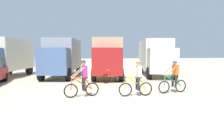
# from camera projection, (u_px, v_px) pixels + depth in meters

# --- Properties ---
(ground_plane) EXTENTS (120.00, 120.00, 0.00)m
(ground_plane) POSITION_uv_depth(u_px,v_px,m) (115.00, 103.00, 8.05)
(ground_plane) COLOR beige
(box_truck_cream_rv) EXTENTS (3.15, 6.98, 3.35)m
(box_truck_cream_rv) POSITION_uv_depth(u_px,v_px,m) (5.00, 56.00, 16.26)
(box_truck_cream_rv) COLOR beige
(box_truck_cream_rv) RESTS_ON ground
(box_truck_grey_hauler) EXTENTS (3.00, 6.94, 3.35)m
(box_truck_grey_hauler) POSITION_uv_depth(u_px,v_px,m) (63.00, 56.00, 16.92)
(box_truck_grey_hauler) COLOR #9E9EA3
(box_truck_grey_hauler) RESTS_ON ground
(box_truck_tan_camper) EXTENTS (3.03, 6.95, 3.35)m
(box_truck_tan_camper) POSITION_uv_depth(u_px,v_px,m) (108.00, 56.00, 16.64)
(box_truck_tan_camper) COLOR #CCB78E
(box_truck_tan_camper) RESTS_ON ground
(box_truck_white_box) EXTENTS (3.29, 7.01, 3.35)m
(box_truck_white_box) POSITION_uv_depth(u_px,v_px,m) (155.00, 56.00, 17.75)
(box_truck_white_box) COLOR white
(box_truck_white_box) RESTS_ON ground
(cyclist_orange_shirt) EXTENTS (1.69, 0.62, 1.82)m
(cyclist_orange_shirt) POSITION_uv_depth(u_px,v_px,m) (83.00, 80.00, 9.16)
(cyclist_orange_shirt) COLOR black
(cyclist_orange_shirt) RESTS_ON ground
(cyclist_cowboy_hat) EXTENTS (1.73, 0.52, 1.82)m
(cyclist_cowboy_hat) POSITION_uv_depth(u_px,v_px,m) (137.00, 79.00, 9.32)
(cyclist_cowboy_hat) COLOR black
(cyclist_cowboy_hat) RESTS_ON ground
(cyclist_near_camera) EXTENTS (1.71, 0.56, 1.82)m
(cyclist_near_camera) POSITION_uv_depth(u_px,v_px,m) (174.00, 77.00, 10.09)
(cyclist_near_camera) COLOR black
(cyclist_near_camera) RESTS_ON ground
(bicycle_spare) EXTENTS (1.53, 0.92, 0.97)m
(bicycle_spare) POSITION_uv_depth(u_px,v_px,m) (113.00, 77.00, 13.51)
(bicycle_spare) COLOR black
(bicycle_spare) RESTS_ON ground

